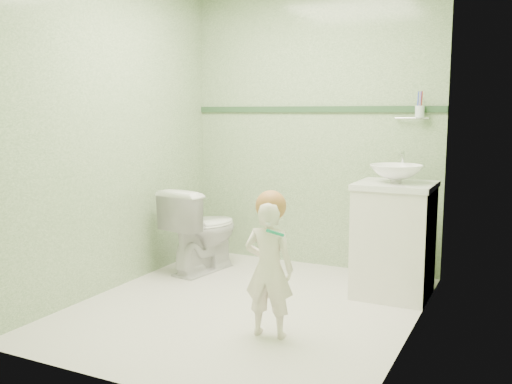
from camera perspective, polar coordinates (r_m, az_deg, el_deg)
The scene contains 12 objects.
ground at distance 3.93m, azimuth -0.98°, elevation -11.61°, with size 2.50×2.50×0.00m, color white.
room_shell at distance 3.70m, azimuth -1.03°, elevation 6.15°, with size 2.50×2.54×2.40m.
trim_stripe at distance 4.83m, azimuth 5.75°, elevation 8.36°, with size 2.20×0.02×0.05m, color #2E5030.
vanity at distance 4.19m, azimuth 13.82°, elevation -4.91°, with size 0.52×0.50×0.80m, color white.
counter at distance 4.11m, azimuth 14.02°, elevation 0.66°, with size 0.54×0.52×0.04m, color white.
basin at distance 4.10m, azimuth 14.06°, elevation 1.82°, with size 0.37×0.37×0.13m, color white.
faucet at distance 4.28m, azimuth 14.62°, elevation 3.12°, with size 0.03×0.13×0.18m.
cup_holder at distance 4.54m, azimuth 16.21°, elevation 7.85°, with size 0.26×0.07×0.21m.
toilet at distance 4.72m, azimuth -5.46°, elevation -3.79°, with size 0.40×0.70×0.71m, color white.
toddler at distance 3.34m, azimuth 1.32°, elevation -7.83°, with size 0.30×0.20×0.82m, color #F0E3D0.
hair_cap at distance 3.28m, azimuth 1.52°, elevation -1.41°, with size 0.18×0.18×0.18m, color #AC6E38.
teal_toothbrush at distance 3.14m, azimuth 1.90°, elevation -4.08°, with size 0.11×0.14×0.08m.
Camera 1 is at (1.69, -3.29, 1.33)m, focal length 39.37 mm.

